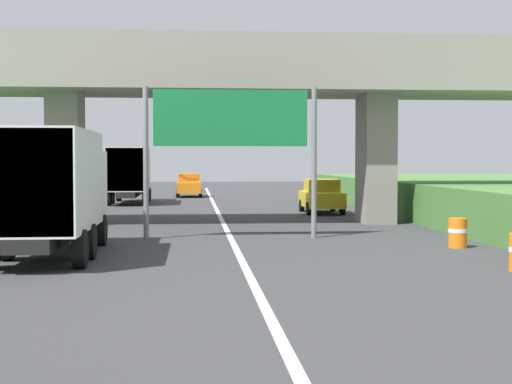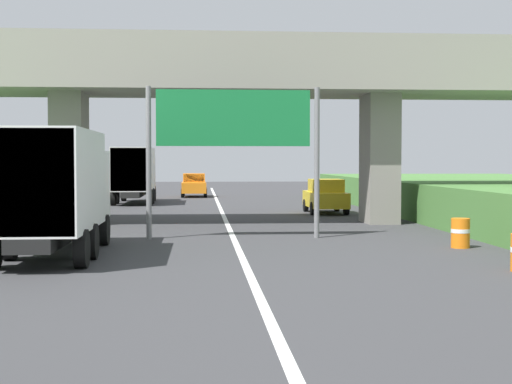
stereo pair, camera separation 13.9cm
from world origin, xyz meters
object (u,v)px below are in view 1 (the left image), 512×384
Objects in this scene: car_yellow at (321,196)px; truck_white at (52,187)px; car_orange at (189,185)px; construction_barrel_4 at (458,233)px; overhead_highway_sign at (231,127)px; truck_silver at (130,172)px.

truck_white is at bearing -121.87° from car_yellow.
construction_barrel_4 is (8.27, -33.15, -0.40)m from car_orange.
overhead_highway_sign is 1.43× the size of car_yellow.
construction_barrel_4 is (11.83, 1.25, -1.47)m from truck_white.
truck_silver is at bearing 103.40° from overhead_highway_sign.
car_orange is at bearing 110.66° from car_yellow.
truck_white is (-5.11, -4.55, -1.84)m from overhead_highway_sign.
overhead_highway_sign reaches higher than car_yellow.
truck_silver is 1.78× the size of car_orange.
truck_white is 1.78× the size of car_yellow.
truck_white is 11.99m from construction_barrel_4.
truck_silver is at bearing 90.10° from truck_white.
overhead_highway_sign is at bearing -113.37° from car_yellow.
car_yellow is at bearing -43.01° from truck_silver.
truck_white is 34.60m from car_orange.
car_orange is 34.17m from construction_barrel_4.
construction_barrel_4 is at bearing -84.26° from car_yellow.
car_orange is (3.56, 34.40, -1.08)m from truck_white.
truck_white is 8.11× the size of construction_barrel_4.
overhead_highway_sign is at bearing -87.04° from car_orange.
car_yellow is 1.00× the size of car_orange.
car_yellow and car_orange have the same top height.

